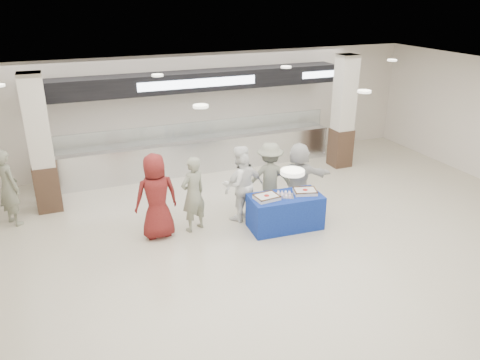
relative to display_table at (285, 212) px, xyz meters
name	(u,v)px	position (x,y,z in m)	size (l,w,h in m)	color
ground	(282,264)	(-0.73, -1.31, -0.38)	(14.00, 14.00, 0.00)	beige
serving_line	(196,131)	(-0.72, 4.09, 0.78)	(8.70, 0.85, 2.80)	silver
column_left	(41,147)	(-4.73, 2.89, 1.15)	(0.55, 0.55, 3.20)	#382519
column_right	(343,115)	(3.27, 2.89, 1.15)	(0.55, 0.55, 3.20)	#382519
display_table	(285,212)	(0.00, 0.00, 0.00)	(1.55, 0.78, 0.75)	navy
sheet_cake_left	(267,197)	(-0.45, 0.00, 0.43)	(0.52, 0.43, 0.10)	white
sheet_cake_right	(305,191)	(0.45, -0.03, 0.42)	(0.56, 0.49, 0.10)	white
cupcake_tray	(284,195)	(-0.04, 0.00, 0.41)	(0.48, 0.43, 0.06)	#B6B7BC
civilian_maroon	(156,197)	(-2.64, 0.64, 0.53)	(0.89, 0.58, 1.82)	maroon
soldier_a	(193,194)	(-1.86, 0.64, 0.46)	(0.61, 0.40, 1.66)	slate
chef_tall	(239,183)	(-0.76, 0.78, 0.48)	(0.83, 0.65, 1.72)	white
chef_short	(244,187)	(-0.69, 0.64, 0.43)	(0.94, 0.39, 1.60)	white
soldier_b	(270,178)	(0.04, 0.90, 0.45)	(1.07, 0.62, 1.66)	slate
civilian_white	(298,178)	(0.64, 0.64, 0.46)	(1.54, 0.49, 1.66)	silver
soldier_bg	(8,187)	(-5.49, 2.41, 0.49)	(0.63, 0.41, 1.73)	slate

